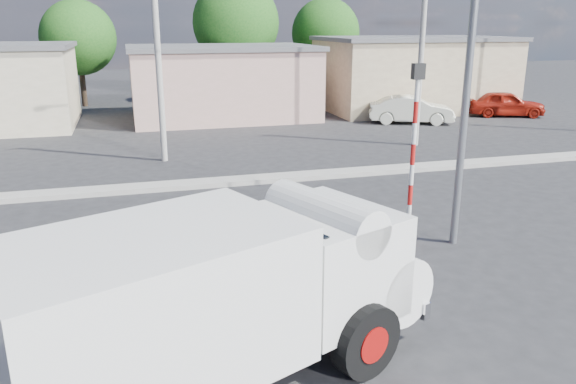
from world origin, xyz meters
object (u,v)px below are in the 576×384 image
object	(u,v)px
bicycle	(314,267)
traffic_pole	(414,140)
cyclist	(314,247)
car_red	(506,104)
car_cream	(411,110)
streetlight	(465,36)
truck	(232,292)

from	to	relation	value
bicycle	traffic_pole	bearing A→B (deg)	-50.39
cyclist	car_red	size ratio (longest dim) A/B	0.40
car_cream	streetlight	world-z (taller)	streetlight
cyclist	car_red	distance (m)	25.30
cyclist	streetlight	bearing A→B (deg)	-60.33
car_cream	traffic_pole	bearing A→B (deg)	174.00
car_red	traffic_pole	size ratio (longest dim) A/B	0.99
car_cream	car_red	distance (m)	6.50
car_red	traffic_pole	bearing A→B (deg)	159.07
bicycle	cyclist	size ratio (longest dim) A/B	0.96
truck	bicycle	distance (m)	3.62
car_red	traffic_pole	world-z (taller)	traffic_pole
car_cream	truck	bearing A→B (deg)	167.98
streetlight	car_cream	bearing A→B (deg)	65.38
car_cream	streetlight	size ratio (longest dim) A/B	0.50
cyclist	streetlight	xyz separation A→B (m)	(3.92, 1.34, 4.10)
bicycle	car_cream	size ratio (longest dim) A/B	0.37
truck	car_cream	size ratio (longest dim) A/B	1.53
truck	bicycle	xyz separation A→B (m)	(2.17, 2.71, -1.04)
streetlight	traffic_pole	bearing A→B (deg)	162.27
bicycle	car_cream	bearing A→B (deg)	-22.13
truck	traffic_pole	xyz separation A→B (m)	(5.15, 4.35, 1.12)
cyclist	car_cream	size ratio (longest dim) A/B	0.38
truck	traffic_pole	world-z (taller)	traffic_pole
cyclist	car_cream	xyz separation A→B (m)	(11.25, 17.35, -0.12)
bicycle	car_cream	xyz separation A→B (m)	(11.25, 17.35, 0.30)
traffic_pole	car_cream	bearing A→B (deg)	62.23
bicycle	streetlight	distance (m)	6.13
truck	bicycle	world-z (taller)	truck
car_cream	car_red	size ratio (longest dim) A/B	1.04
traffic_pole	streetlight	world-z (taller)	streetlight
cyclist	streetlight	size ratio (longest dim) A/B	0.19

